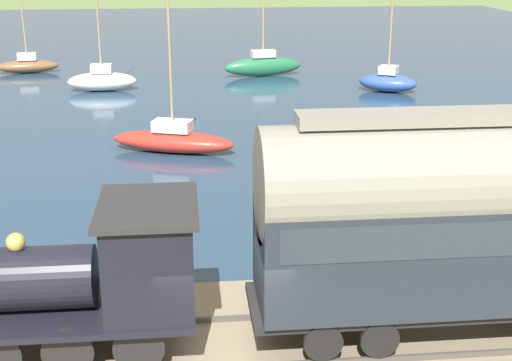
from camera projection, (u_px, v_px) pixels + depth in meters
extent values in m
cube|color=navy|center=(191.00, 53.00, 55.12)|extent=(80.00, 80.00, 0.01)
cube|color=#84755B|center=(223.00, 353.00, 14.36)|extent=(5.65, 56.00, 0.38)
cube|color=#4C4742|center=(220.00, 319.00, 15.16)|extent=(0.07, 54.88, 0.12)
cylinder|color=black|center=(139.00, 348.00, 13.08)|extent=(0.12, 0.96, 0.96)
cylinder|color=black|center=(144.00, 300.00, 14.84)|extent=(0.12, 0.96, 0.96)
cylinder|color=black|center=(68.00, 352.00, 12.96)|extent=(0.12, 0.96, 0.96)
cylinder|color=black|center=(81.00, 303.00, 14.71)|extent=(0.12, 0.96, 0.96)
cylinder|color=black|center=(18.00, 306.00, 14.59)|extent=(0.12, 0.96, 0.96)
cube|color=black|center=(73.00, 308.00, 13.71)|extent=(2.36, 4.66, 0.12)
cylinder|color=black|center=(20.00, 279.00, 13.41)|extent=(1.21, 2.79, 1.21)
sphere|color=tan|center=(16.00, 242.00, 13.17)|extent=(0.36, 0.36, 0.36)
cube|color=black|center=(150.00, 256.00, 13.53)|extent=(2.26, 1.63, 1.91)
cube|color=#282828|center=(147.00, 207.00, 13.22)|extent=(2.46, 1.87, 0.10)
cylinder|color=black|center=(380.00, 339.00, 13.55)|extent=(0.12, 0.76, 0.76)
cylinder|color=black|center=(357.00, 294.00, 15.31)|extent=(0.12, 0.76, 0.76)
cylinder|color=black|center=(323.00, 342.00, 13.44)|extent=(0.12, 0.76, 0.76)
cylinder|color=black|center=(307.00, 296.00, 15.20)|extent=(0.12, 0.76, 0.76)
cube|color=black|center=(463.00, 297.00, 14.52)|extent=(1.93, 8.74, 0.16)
cube|color=#232833|center=(469.00, 238.00, 14.10)|extent=(2.14, 8.39, 2.46)
cube|color=#2D333D|center=(471.00, 217.00, 13.97)|extent=(2.17, 7.87, 0.69)
cylinder|color=gray|center=(475.00, 179.00, 13.71)|extent=(2.25, 8.39, 2.25)
cube|color=gray|center=(481.00, 116.00, 13.32)|extent=(0.75, 6.99, 0.24)
ellipsoid|color=#335199|center=(388.00, 83.00, 40.48)|extent=(3.06, 3.71, 1.01)
cylinder|color=#9E8460|center=(392.00, 10.00, 39.20)|extent=(0.10, 0.10, 7.03)
cube|color=silver|center=(389.00, 70.00, 40.25)|extent=(1.37, 1.36, 0.45)
ellipsoid|color=#236B42|center=(263.00, 67.00, 45.22)|extent=(2.04, 5.16, 1.19)
cylinder|color=#9E8460|center=(263.00, 24.00, 44.39)|extent=(0.10, 0.10, 4.08)
cube|color=silver|center=(263.00, 54.00, 44.96)|extent=(0.93, 1.61, 0.45)
ellipsoid|color=#B72D23|center=(173.00, 142.00, 28.74)|extent=(2.99, 5.28, 0.86)
cylinder|color=#9E8460|center=(170.00, 63.00, 27.73)|extent=(0.10, 0.10, 5.52)
cube|color=silver|center=(173.00, 126.00, 28.53)|extent=(1.29, 1.72, 0.45)
ellipsoid|color=brown|center=(28.00, 66.00, 46.39)|extent=(1.94, 4.11, 0.83)
cylinder|color=#9E8460|center=(22.00, 10.00, 45.25)|extent=(0.10, 0.10, 6.38)
cube|color=silver|center=(27.00, 56.00, 46.19)|extent=(0.98, 1.30, 0.45)
ellipsoid|color=white|center=(102.00, 81.00, 40.73)|extent=(1.76, 3.93, 1.05)
cylinder|color=#9E8460|center=(97.00, 5.00, 39.38)|extent=(0.10, 0.10, 7.48)
cube|color=silver|center=(101.00, 68.00, 40.49)|extent=(1.02, 1.19, 0.45)
ellipsoid|color=beige|center=(437.00, 162.00, 26.97)|extent=(1.34, 2.48, 0.35)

